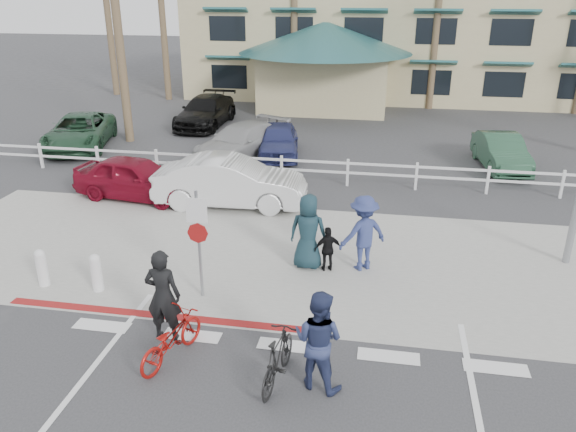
% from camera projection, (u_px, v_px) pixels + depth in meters
% --- Properties ---
extents(ground, '(140.00, 140.00, 0.00)m').
position_uv_depth(ground, '(282.00, 365.00, 10.70)').
color(ground, '#333335').
extents(sidewalk_plaza, '(22.00, 7.00, 0.01)m').
position_uv_depth(sidewalk_plaza, '(314.00, 259.00, 14.79)').
color(sidewalk_plaza, gray).
rests_on(sidewalk_plaza, ground).
extents(cross_street, '(40.00, 5.00, 0.01)m').
position_uv_depth(cross_street, '(330.00, 205.00, 18.43)').
color(cross_street, '#333335').
rests_on(cross_street, ground).
extents(parking_lot, '(50.00, 16.00, 0.01)m').
position_uv_depth(parking_lot, '(351.00, 135.00, 27.07)').
color(parking_lot, '#333335').
rests_on(parking_lot, ground).
extents(curb_red, '(7.00, 0.25, 0.02)m').
position_uv_depth(curb_red, '(158.00, 315.00, 12.27)').
color(curb_red, maroon).
rests_on(curb_red, ground).
extents(rail_fence, '(29.40, 0.16, 1.00)m').
position_uv_depth(rail_fence, '(350.00, 173.00, 19.97)').
color(rail_fence, silver).
rests_on(rail_fence, ground).
extents(building, '(28.00, 16.00, 11.30)m').
position_uv_depth(building, '(401.00, 2.00, 36.41)').
color(building, '#C7B988').
rests_on(building, ground).
extents(sign_post, '(0.50, 0.10, 2.90)m').
position_uv_depth(sign_post, '(199.00, 239.00, 12.52)').
color(sign_post, gray).
rests_on(sign_post, ground).
extents(bollard_0, '(0.26, 0.26, 0.95)m').
position_uv_depth(bollard_0, '(96.00, 273.00, 13.12)').
color(bollard_0, silver).
rests_on(bollard_0, ground).
extents(bollard_1, '(0.26, 0.26, 0.95)m').
position_uv_depth(bollard_1, '(42.00, 268.00, 13.34)').
color(bollard_1, silver).
rests_on(bollard_1, ground).
extents(palm_10, '(4.00, 4.00, 12.00)m').
position_uv_depth(palm_10, '(115.00, 3.00, 23.68)').
color(palm_10, '#173E17').
rests_on(palm_10, ground).
extents(bike_red, '(1.13, 1.88, 0.93)m').
position_uv_depth(bike_red, '(171.00, 339.00, 10.69)').
color(bike_red, '#98100C').
rests_on(bike_red, ground).
extents(rider_red, '(0.73, 0.49, 1.98)m').
position_uv_depth(rider_red, '(163.00, 296.00, 11.14)').
color(rider_red, black).
rests_on(rider_red, ground).
extents(bike_black, '(0.69, 1.72, 1.01)m').
position_uv_depth(bike_black, '(278.00, 358.00, 10.06)').
color(bike_black, black).
rests_on(bike_black, ground).
extents(rider_black, '(1.11, 0.98, 1.91)m').
position_uv_depth(rider_black, '(318.00, 340.00, 9.81)').
color(rider_black, navy).
rests_on(rider_black, ground).
extents(pedestrian_a, '(1.46, 1.30, 1.96)m').
position_uv_depth(pedestrian_a, '(363.00, 233.00, 13.96)').
color(pedestrian_a, navy).
rests_on(pedestrian_a, ground).
extents(pedestrian_child, '(0.75, 0.49, 1.18)m').
position_uv_depth(pedestrian_child, '(328.00, 249.00, 14.01)').
color(pedestrian_child, black).
rests_on(pedestrian_child, ground).
extents(pedestrian_b, '(1.00, 0.68, 1.96)m').
position_uv_depth(pedestrian_b, '(308.00, 232.00, 14.04)').
color(pedestrian_b, '#152D36').
rests_on(pedestrian_b, ground).
extents(car_white_sedan, '(4.96, 1.96, 1.61)m').
position_uv_depth(car_white_sedan, '(230.00, 182.00, 18.13)').
color(car_white_sedan, silver).
rests_on(car_white_sedan, ground).
extents(car_red_compact, '(4.36, 2.22, 1.42)m').
position_uv_depth(car_red_compact, '(136.00, 178.00, 18.81)').
color(car_red_compact, maroon).
rests_on(car_red_compact, ground).
extents(lot_car_0, '(3.68, 5.62, 1.44)m').
position_uv_depth(lot_car_0, '(80.00, 131.00, 24.70)').
color(lot_car_0, '#22472E').
rests_on(lot_car_0, ground).
extents(lot_car_1, '(3.84, 5.24, 1.41)m').
position_uv_depth(lot_car_1, '(241.00, 142.00, 23.13)').
color(lot_car_1, '#959595').
rests_on(lot_car_1, ground).
extents(lot_car_2, '(2.25, 4.23, 1.37)m').
position_uv_depth(lot_car_2, '(279.00, 140.00, 23.46)').
color(lot_car_2, navy).
rests_on(lot_car_2, ground).
extents(lot_car_3, '(1.86, 4.19, 1.34)m').
position_uv_depth(lot_car_3, '(501.00, 152.00, 21.89)').
color(lot_car_3, '#264B35').
rests_on(lot_car_3, ground).
extents(lot_car_4, '(2.20, 5.16, 1.48)m').
position_uv_depth(lot_car_4, '(206.00, 111.00, 28.47)').
color(lot_car_4, black).
rests_on(lot_car_4, ground).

